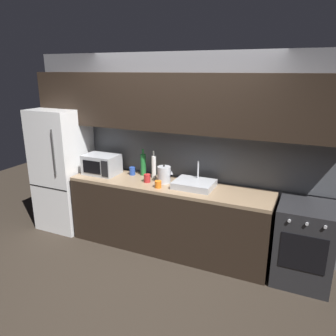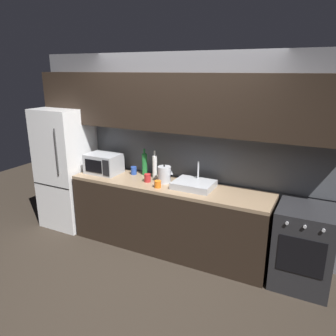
# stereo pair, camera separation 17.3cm
# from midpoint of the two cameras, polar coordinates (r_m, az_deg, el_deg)

# --- Properties ---
(ground_plane) EXTENTS (10.00, 10.00, 0.00)m
(ground_plane) POSITION_cam_midpoint_polar(r_m,az_deg,el_deg) (3.84, -7.34, -19.83)
(ground_plane) COLOR #2D261E
(back_wall) EXTENTS (4.36, 0.44, 2.50)m
(back_wall) POSITION_cam_midpoint_polar(r_m,az_deg,el_deg) (4.21, 0.46, 6.77)
(back_wall) COLOR slate
(back_wall) RESTS_ON ground
(counter_run) EXTENTS (2.62, 0.60, 0.90)m
(counter_run) POSITION_cam_midpoint_polar(r_m,az_deg,el_deg) (4.29, -1.21, -8.52)
(counter_run) COLOR black
(counter_run) RESTS_ON ground
(refrigerator) EXTENTS (0.68, 0.69, 1.76)m
(refrigerator) POSITION_cam_midpoint_polar(r_m,az_deg,el_deg) (5.05, -18.79, -0.22)
(refrigerator) COLOR white
(refrigerator) RESTS_ON ground
(oven_range) EXTENTS (0.60, 0.62, 0.90)m
(oven_range) POSITION_cam_midpoint_polar(r_m,az_deg,el_deg) (3.94, 21.47, -12.20)
(oven_range) COLOR #232326
(oven_range) RESTS_ON ground
(microwave) EXTENTS (0.46, 0.35, 0.27)m
(microwave) POSITION_cam_midpoint_polar(r_m,az_deg,el_deg) (4.59, -12.57, 0.64)
(microwave) COLOR #A8AAAF
(microwave) RESTS_ON counter_run
(sink_basin) EXTENTS (0.48, 0.38, 0.30)m
(sink_basin) POSITION_cam_midpoint_polar(r_m,az_deg,el_deg) (4.00, 3.36, -2.83)
(sink_basin) COLOR #ADAFB5
(sink_basin) RESTS_ON counter_run
(kettle) EXTENTS (0.20, 0.17, 0.24)m
(kettle) POSITION_cam_midpoint_polar(r_m,az_deg,el_deg) (4.14, -1.88, -1.17)
(kettle) COLOR #B7BABF
(kettle) RESTS_ON counter_run
(wine_bottle_green) EXTENTS (0.07, 0.07, 0.36)m
(wine_bottle_green) POSITION_cam_midpoint_polar(r_m,az_deg,el_deg) (4.44, -5.47, 0.65)
(wine_bottle_green) COLOR #1E6B2D
(wine_bottle_green) RESTS_ON counter_run
(wine_bottle_white) EXTENTS (0.06, 0.06, 0.37)m
(wine_bottle_white) POSITION_cam_midpoint_polar(r_m,az_deg,el_deg) (4.31, -3.64, 0.24)
(wine_bottle_white) COLOR silver
(wine_bottle_white) RESTS_ON counter_run
(mug_red) EXTENTS (0.08, 0.08, 0.10)m
(mug_red) POSITION_cam_midpoint_polar(r_m,az_deg,el_deg) (4.18, -4.85, -1.80)
(mug_red) COLOR #A82323
(mug_red) RESTS_ON counter_run
(mug_blue) EXTENTS (0.08, 0.08, 0.11)m
(mug_blue) POSITION_cam_midpoint_polar(r_m,az_deg,el_deg) (4.49, -7.35, -0.53)
(mug_blue) COLOR #234299
(mug_blue) RESTS_ON counter_run
(mug_orange) EXTENTS (0.08, 0.08, 0.09)m
(mug_orange) POSITION_cam_midpoint_polar(r_m,az_deg,el_deg) (3.98, -2.99, -2.87)
(mug_orange) COLOR orange
(mug_orange) RESTS_ON counter_run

